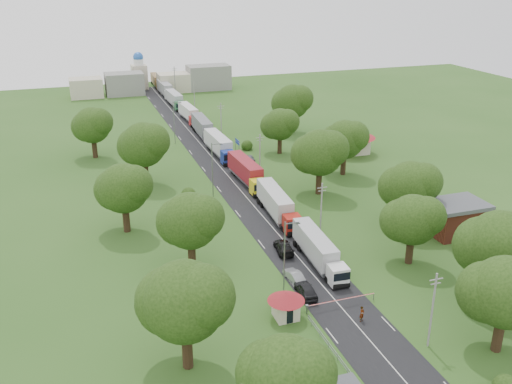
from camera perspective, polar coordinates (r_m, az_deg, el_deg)
name	(u,v)px	position (r m, az deg, el deg)	size (l,w,h in m)	color
ground	(270,225)	(91.53, 1.43, -3.32)	(260.00, 260.00, 0.00)	#2B531B
road	(234,183)	(109.06, -2.18, 0.87)	(8.00, 200.00, 0.04)	black
boom_barrier	(331,302)	(70.45, 7.50, -10.89)	(9.22, 0.35, 1.18)	slate
guard_booth	(286,302)	(67.69, 3.02, -10.91)	(4.40, 4.40, 3.45)	beige
guard_rail	(341,366)	(62.33, 8.47, -16.82)	(0.10, 17.00, 1.70)	slate
info_sign	(237,144)	(123.13, -1.89, 4.78)	(0.12, 3.10, 4.10)	slate
pole_0	(432,309)	(64.49, 17.22, -11.13)	(1.60, 0.24, 9.00)	gray
pole_1	(321,210)	(85.70, 6.53, -1.82)	(1.60, 0.24, 9.00)	gray
pole_2	(260,156)	(110.00, 0.39, 3.65)	(1.60, 0.24, 9.00)	gray
pole_3	(221,121)	(135.73, -3.51, 7.08)	(1.60, 0.24, 9.00)	gray
pole_4	(194,97)	(162.21, -6.19, 9.39)	(1.60, 0.24, 9.00)	gray
pole_5	(175,80)	(189.13, -8.13, 11.03)	(1.60, 0.24, 9.00)	gray
lamp_0	(286,255)	(70.61, 2.98, -6.27)	(2.03, 0.22, 10.00)	slate
lamp_1	(213,167)	(101.31, -4.31, 2.52)	(2.03, 0.22, 10.00)	slate
lamp_2	(175,120)	(134.13, -8.14, 7.11)	(2.03, 0.22, 10.00)	slate
tree_0	(505,291)	(65.15, 23.64, -9.10)	(8.80, 8.80, 11.07)	#382616
tree_1	(499,244)	(73.75, 23.16, -4.85)	(9.60, 9.60, 12.05)	#382616
tree_2	(412,219)	(80.33, 15.37, -2.65)	(8.00, 8.00, 10.10)	#382616
tree_3	(410,185)	(90.92, 15.13, 0.67)	(8.80, 8.80, 11.07)	#382616
tree_4	(320,152)	(102.18, 6.37, 3.97)	(9.60, 9.60, 12.05)	#382616
tree_5	(344,139)	(113.07, 8.82, 5.24)	(8.80, 8.80, 11.07)	#382616
tree_6	(280,124)	(125.35, 2.39, 6.79)	(8.00, 8.00, 10.10)	#382616
tree_7	(292,101)	(141.87, 3.63, 9.03)	(9.60, 9.60, 12.05)	#382616
tree_8	(285,374)	(50.32, 2.95, -17.76)	(8.00, 8.00, 10.10)	#382616
tree_9	(184,300)	(57.65, -7.19, -10.71)	(9.60, 9.60, 12.05)	#382616
tree_10	(190,220)	(76.14, -6.62, -2.83)	(8.80, 8.80, 11.07)	#382616
tree_11	(123,188)	(88.99, -13.13, 0.40)	(8.80, 8.80, 11.07)	#382616
tree_12	(143,144)	(108.27, -11.20, 4.70)	(9.60, 9.60, 12.05)	#382616
tree_13	(92,125)	(127.04, -16.08, 6.45)	(8.80, 8.80, 11.07)	#382616
house_brick	(456,218)	(92.90, 19.35, -2.43)	(8.60, 6.60, 5.20)	maroon
house_cream	(352,137)	(127.73, 9.53, 5.41)	(10.08, 10.08, 5.80)	beige
distant_town	(158,82)	(193.39, -9.82, 10.80)	(52.00, 8.00, 8.00)	gray
church	(139,73)	(200.21, -11.59, 11.59)	(5.00, 5.00, 12.30)	beige
truck_0	(318,250)	(79.60, 6.20, -5.74)	(3.13, 14.61, 4.04)	white
truck_1	(277,204)	(93.52, 2.10, -1.23)	(3.43, 15.68, 4.33)	#A41C12
truck_2	(247,172)	(108.32, -0.93, 2.04)	(3.25, 15.80, 4.37)	yellow
truck_3	(219,145)	(124.94, -3.69, 4.67)	(3.16, 15.75, 4.36)	navy
truck_4	(203,127)	(139.70, -5.31, 6.44)	(2.98, 15.74, 4.36)	white
truck_5	(189,113)	(155.16, -6.71, 7.83)	(3.12, 14.34, 3.96)	red
truck_6	(175,99)	(172.35, -8.11, 9.16)	(3.07, 14.76, 4.08)	#296D3C
truck_7	(165,89)	(187.55, -9.07, 10.13)	(3.02, 15.38, 4.26)	#AEAEAE
truck_8	(157,80)	(204.06, -9.92, 10.93)	(2.69, 13.90, 3.85)	brown
car_lane_front	(306,290)	(72.76, 5.01, -9.70)	(1.94, 4.82, 1.64)	black
car_lane_mid	(294,276)	(75.93, 3.82, -8.35)	(1.45, 4.15, 1.37)	gray
car_lane_rear	(284,247)	(82.88, 2.77, -5.53)	(2.20, 5.40, 1.57)	black
car_verge_near	(272,187)	(104.99, 1.65, 0.48)	(2.48, 5.38, 1.50)	silver
car_verge_far	(249,158)	(121.16, -0.68, 3.40)	(1.76, 4.38, 1.49)	#585C60
pedestrian_near	(362,314)	(68.78, 10.54, -11.91)	(0.70, 0.46, 1.92)	gray
pedestrian_booth	(282,297)	(70.97, 2.62, -10.49)	(0.81, 0.63, 1.67)	gray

